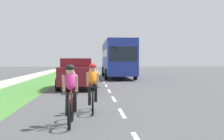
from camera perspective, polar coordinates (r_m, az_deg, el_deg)
ground_plane at (r=21.42m, az=-1.27°, el=-2.67°), size 120.00×120.00×0.00m
grass_verge at (r=21.74m, az=-14.12°, el=-2.65°), size 2.75×70.00×0.01m
sidewalk_concrete at (r=22.28m, az=-20.09°, el=-2.60°), size 1.95×70.00×0.10m
lane_markings_center at (r=25.40m, az=-1.68°, el=-1.96°), size 0.12×54.30×0.01m
cyclist_lead at (r=7.91m, az=-7.73°, el=-4.49°), size 0.42×1.72×1.58m
cyclist_trailing at (r=9.77m, az=-3.65°, el=-3.28°), size 0.42×1.72×1.58m
suv_maroon at (r=18.14m, az=-6.60°, el=-0.50°), size 2.15×4.70×1.79m
bus_blue at (r=29.85m, az=0.98°, el=2.40°), size 2.78×11.60×3.48m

